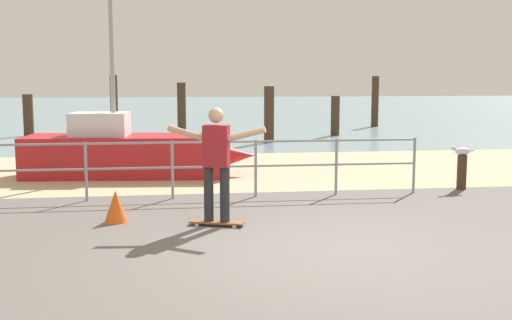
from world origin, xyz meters
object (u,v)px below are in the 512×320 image
at_px(skateboard, 217,222).
at_px(bollard_short, 462,173).
at_px(traffic_cone, 116,207).
at_px(seagull, 462,151).
at_px(skateboarder, 216,158).
at_px(sailboat, 136,153).

distance_m(skateboard, bollard_short, 5.42).
bearing_deg(skateboard, traffic_cone, 163.88).
xyz_separation_m(bollard_short, seagull, (-0.02, -0.00, 0.42)).
bearing_deg(bollard_short, skateboarder, -154.17).
relative_size(skateboard, traffic_cone, 1.64).
relative_size(bollard_short, traffic_cone, 1.37).
height_order(sailboat, traffic_cone, sailboat).
distance_m(seagull, traffic_cone, 6.64).
height_order(skateboarder, traffic_cone, skateboarder).
bearing_deg(sailboat, bollard_short, -21.97).
xyz_separation_m(skateboard, seagull, (4.86, 2.36, 0.69)).
xyz_separation_m(sailboat, seagull, (6.26, -2.54, 0.24)).
distance_m(skateboard, traffic_cone, 1.54).
bearing_deg(skateboard, sailboat, 106.06).
relative_size(seagull, traffic_cone, 0.98).
bearing_deg(skateboarder, skateboard, 116.57).
relative_size(skateboard, seagull, 1.68).
xyz_separation_m(sailboat, traffic_cone, (-0.06, -4.47, -0.28)).
bearing_deg(traffic_cone, bollard_short, 16.95).
distance_m(sailboat, skateboard, 5.11).
bearing_deg(seagull, bollard_short, 4.87).
bearing_deg(traffic_cone, skateboard, -16.12).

